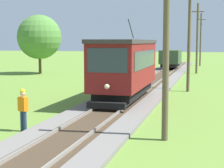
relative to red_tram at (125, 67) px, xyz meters
The scene contains 9 objects.
red_tram is the anchor object (origin of this frame).
freight_car 25.99m from the red_tram, 90.01° to the left, with size 2.40×5.20×2.31m.
utility_pole_near_tram 9.00m from the red_tram, 67.28° to the right, with size 1.40×0.28×7.03m.
utility_pole_mid 7.38m from the red_tram, 60.99° to the left, with size 1.40×0.62×8.35m.
utility_pole_far 22.47m from the red_tram, 81.18° to the left, with size 1.40×0.30×8.09m.
utility_pole_distant 36.23m from the red_tram, 84.56° to the left, with size 1.40×0.25×7.98m.
gravel_pile 22.54m from the red_tram, 101.51° to the left, with size 3.02×3.02×1.36m, color gray.
track_worker 8.73m from the red_tram, 106.16° to the right, with size 0.44×0.35×1.78m.
tree_right_near 22.07m from the red_tram, 129.56° to the left, with size 5.05×5.05×6.75m.
Camera 1 is at (5.04, -4.31, 3.71)m, focal length 59.03 mm.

